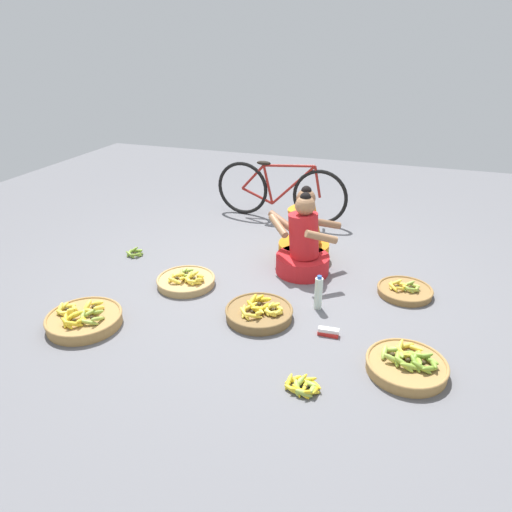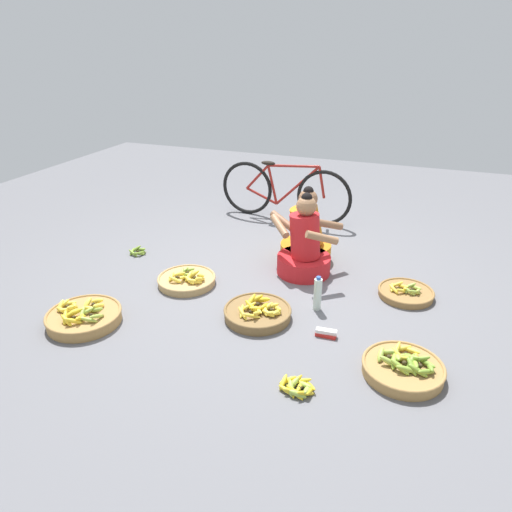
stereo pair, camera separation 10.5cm
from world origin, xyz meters
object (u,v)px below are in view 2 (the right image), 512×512
at_px(banana_basket_mid_right, 84,316).
at_px(packet_carton_stack, 326,333).
at_px(water_bottle, 318,294).
at_px(banana_basket_front_left, 258,312).
at_px(banana_basket_front_right, 187,280).
at_px(banana_basket_mid_left, 406,292).
at_px(bicycle_leaning, 284,192).
at_px(loose_bananas_near_vendor, 297,387).
at_px(vendor_woman_behind, 306,237).
at_px(banana_basket_front_center, 403,367).
at_px(vendor_woman_front, 304,248).
at_px(loose_bananas_back_right, 138,251).

distance_m(banana_basket_mid_right, packet_carton_stack, 1.94).
bearing_deg(water_bottle, packet_carton_stack, -66.28).
distance_m(banana_basket_mid_right, banana_basket_front_left, 1.41).
height_order(banana_basket_front_right, banana_basket_front_left, banana_basket_front_left).
bearing_deg(water_bottle, banana_basket_mid_left, 35.12).
relative_size(bicycle_leaning, banana_basket_front_right, 3.13).
distance_m(bicycle_leaning, banana_basket_mid_left, 2.21).
bearing_deg(banana_basket_front_right, water_bottle, -0.34).
relative_size(bicycle_leaning, banana_basket_mid_left, 3.48).
distance_m(banana_basket_front_right, water_bottle, 1.25).
xyz_separation_m(bicycle_leaning, packet_carton_stack, (1.08, -2.34, -0.33)).
relative_size(banana_basket_front_left, packet_carton_stack, 3.42).
xyz_separation_m(banana_basket_mid_right, loose_bananas_near_vendor, (1.84, -0.17, -0.03)).
bearing_deg(vendor_woman_behind, banana_basket_front_center, -54.23).
xyz_separation_m(banana_basket_mid_right, banana_basket_front_left, (1.29, 0.56, -0.01)).
bearing_deg(packet_carton_stack, banana_basket_front_right, 165.00).
bearing_deg(packet_carton_stack, banana_basket_mid_left, 58.28).
relative_size(bicycle_leaning, banana_basket_front_center, 3.05).
xyz_separation_m(vendor_woman_front, loose_bananas_back_right, (-1.77, -0.19, -0.24)).
distance_m(vendor_woman_front, banana_basket_mid_right, 2.06).
bearing_deg(banana_basket_mid_right, vendor_woman_behind, 52.16).
relative_size(vendor_woman_front, loose_bananas_near_vendor, 3.03).
height_order(banana_basket_mid_left, water_bottle, water_bottle).
relative_size(vendor_woman_front, banana_basket_mid_left, 1.67).
distance_m(banana_basket_mid_right, water_bottle, 1.92).
distance_m(vendor_woman_behind, loose_bananas_near_vendor, 2.00).
xyz_separation_m(vendor_woman_front, bicycle_leaning, (-0.63, 1.36, 0.10)).
bearing_deg(banana_basket_front_center, banana_basket_mid_right, -174.40).
bearing_deg(vendor_woman_behind, loose_bananas_near_vendor, -76.50).
height_order(banana_basket_front_left, loose_bananas_back_right, banana_basket_front_left).
relative_size(banana_basket_front_center, packet_carton_stack, 3.42).
xyz_separation_m(bicycle_leaning, banana_basket_mid_left, (1.61, -1.49, -0.32)).
bearing_deg(banana_basket_front_left, vendor_woman_front, 81.44).
height_order(vendor_woman_front, water_bottle, vendor_woman_front).
height_order(banana_basket_mid_right, banana_basket_front_left, banana_basket_mid_right).
distance_m(vendor_woman_front, banana_basket_front_center, 1.62).
bearing_deg(bicycle_leaning, loose_bananas_near_vendor, -70.98).
relative_size(banana_basket_front_center, loose_bananas_back_right, 2.79).
bearing_deg(vendor_woman_behind, water_bottle, -69.16).
bearing_deg(banana_basket_front_left, banana_basket_mid_right, -156.67).
relative_size(loose_bananas_back_right, packet_carton_stack, 1.22).
distance_m(banana_basket_front_right, loose_bananas_near_vendor, 1.72).
xyz_separation_m(banana_basket_front_left, loose_bananas_back_right, (-1.63, 0.72, -0.02)).
xyz_separation_m(banana_basket_front_right, banana_basket_mid_right, (-0.47, -0.87, 0.01)).
bearing_deg(vendor_woman_front, packet_carton_stack, -65.41).
xyz_separation_m(vendor_woman_behind, loose_bananas_back_right, (-1.71, -0.49, -0.22)).
bearing_deg(vendor_woman_front, loose_bananas_back_right, -173.88).
relative_size(banana_basket_front_right, loose_bananas_near_vendor, 2.02).
distance_m(banana_basket_mid_right, banana_basket_front_center, 2.48).
relative_size(banana_basket_front_left, loose_bananas_back_right, 2.80).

